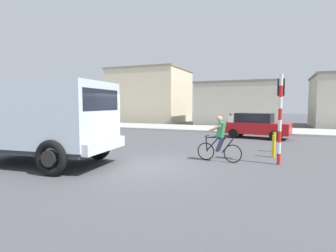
# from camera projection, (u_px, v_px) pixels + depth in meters

# --- Properties ---
(ground_plane) EXTENTS (120.00, 120.00, 0.00)m
(ground_plane) POSITION_uv_depth(u_px,v_px,m) (147.00, 165.00, 9.44)
(ground_plane) COLOR #4C4C51
(sidewalk_far) EXTENTS (80.00, 5.00, 0.16)m
(sidewalk_far) POSITION_uv_depth(u_px,v_px,m) (223.00, 129.00, 22.38)
(sidewalk_far) COLOR #ADADA8
(sidewalk_far) RESTS_ON ground
(truck_foreground) EXTENTS (5.63, 3.20, 2.90)m
(truck_foreground) POSITION_uv_depth(u_px,v_px,m) (39.00, 118.00, 9.55)
(truck_foreground) COLOR silver
(truck_foreground) RESTS_ON ground
(cyclist) EXTENTS (1.72, 0.52, 1.72)m
(cyclist) POSITION_uv_depth(u_px,v_px,m) (219.00, 139.00, 10.01)
(cyclist) COLOR black
(cyclist) RESTS_ON ground
(traffic_light_pole) EXTENTS (0.24, 0.43, 3.20)m
(traffic_light_pole) POSITION_uv_depth(u_px,v_px,m) (280.00, 107.00, 9.44)
(traffic_light_pole) COLOR red
(traffic_light_pole) RESTS_ON ground
(car_red_near) EXTENTS (4.21, 2.32, 1.60)m
(car_red_near) POSITION_uv_depth(u_px,v_px,m) (256.00, 125.00, 17.06)
(car_red_near) COLOR red
(car_red_near) RESTS_ON ground
(pedestrian_near_kerb) EXTENTS (0.34, 0.22, 1.62)m
(pedestrian_near_kerb) POSITION_uv_depth(u_px,v_px,m) (231.00, 125.00, 17.17)
(pedestrian_near_kerb) COLOR #2D334C
(pedestrian_near_kerb) RESTS_ON ground
(bollard_near) EXTENTS (0.14, 0.14, 0.90)m
(bollard_near) POSITION_uv_depth(u_px,v_px,m) (274.00, 146.00, 10.80)
(bollard_near) COLOR gold
(bollard_near) RESTS_ON ground
(bollard_far) EXTENTS (0.14, 0.14, 0.90)m
(bollard_far) POSITION_uv_depth(u_px,v_px,m) (274.00, 142.00, 12.08)
(bollard_far) COLOR gold
(bollard_far) RESTS_ON ground
(building_corner_left) EXTENTS (8.82, 7.77, 6.50)m
(building_corner_left) POSITION_uv_depth(u_px,v_px,m) (151.00, 96.00, 33.68)
(building_corner_left) COLOR beige
(building_corner_left) RESTS_ON ground
(building_mid_block) EXTENTS (8.40, 5.30, 4.43)m
(building_mid_block) POSITION_uv_depth(u_px,v_px,m) (239.00, 104.00, 27.53)
(building_mid_block) COLOR #B2AD9E
(building_mid_block) RESTS_ON ground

